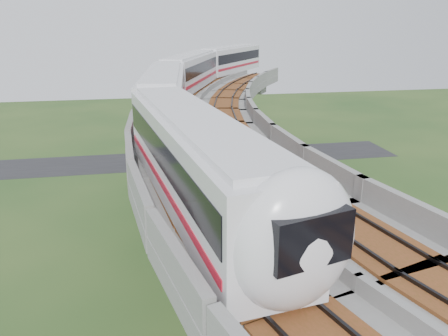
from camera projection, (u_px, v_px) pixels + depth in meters
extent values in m
plane|color=#23441B|center=(206.00, 293.00, 29.25)|extent=(160.00, 160.00, 0.00)
cube|color=gray|center=(413.00, 287.00, 29.82)|extent=(18.00, 26.00, 0.04)
cube|color=#232326|center=(173.00, 160.00, 57.18)|extent=(60.00, 8.00, 0.03)
cube|color=#99968E|center=(238.00, 123.00, 59.10)|extent=(2.86, 2.93, 8.40)
cube|color=#99968E|center=(238.00, 87.00, 57.56)|extent=(7.21, 5.74, 1.20)
cube|color=#99968E|center=(198.00, 180.00, 37.76)|extent=(2.35, 2.51, 8.40)
cube|color=#99968E|center=(197.00, 126.00, 36.22)|extent=(7.31, 3.58, 1.20)
cube|color=#99968E|center=(265.00, 248.00, 16.82)|extent=(7.31, 3.58, 1.20)
cube|color=gray|center=(224.00, 86.00, 51.83)|extent=(16.42, 20.91, 0.80)
cube|color=gray|center=(190.00, 77.00, 52.64)|extent=(8.66, 17.08, 1.00)
cube|color=gray|center=(260.00, 79.00, 50.45)|extent=(8.66, 17.08, 1.00)
cube|color=brown|center=(206.00, 81.00, 52.25)|extent=(10.68, 18.08, 0.12)
cube|color=black|center=(206.00, 80.00, 52.21)|extent=(9.69, 17.59, 0.12)
cube|color=brown|center=(242.00, 82.00, 51.12)|extent=(10.68, 18.08, 0.12)
cube|color=black|center=(242.00, 81.00, 51.08)|extent=(9.69, 17.59, 0.12)
cube|color=gray|center=(196.00, 118.00, 34.66)|extent=(11.77, 20.03, 0.80)
cube|color=gray|center=(141.00, 107.00, 34.24)|extent=(3.22, 18.71, 1.00)
cube|color=gray|center=(250.00, 106.00, 34.51)|extent=(3.22, 18.71, 1.00)
cube|color=brown|center=(168.00, 112.00, 34.45)|extent=(5.44, 19.05, 0.12)
cube|color=black|center=(168.00, 111.00, 34.41)|extent=(4.35, 18.88, 0.12)
cube|color=brown|center=(224.00, 112.00, 34.58)|extent=(5.44, 19.05, 0.12)
cube|color=black|center=(224.00, 110.00, 34.55)|extent=(4.35, 18.88, 0.12)
cube|color=gray|center=(252.00, 211.00, 17.67)|extent=(11.77, 20.03, 0.80)
cube|color=gray|center=(145.00, 205.00, 16.03)|extent=(3.22, 18.71, 1.00)
cube|color=gray|center=(345.00, 178.00, 18.73)|extent=(3.22, 18.71, 1.00)
cube|color=brown|center=(200.00, 208.00, 16.83)|extent=(5.44, 19.05, 0.12)
cube|color=black|center=(200.00, 205.00, 16.79)|extent=(4.35, 18.88, 0.12)
cube|color=brown|center=(301.00, 194.00, 18.21)|extent=(5.44, 19.05, 0.12)
cube|color=black|center=(301.00, 191.00, 18.17)|extent=(4.35, 18.88, 0.12)
cube|color=silver|center=(195.00, 160.00, 16.70)|extent=(4.84, 15.23, 3.20)
cube|color=silver|center=(195.00, 117.00, 16.16)|extent=(4.19, 14.41, 0.22)
cube|color=black|center=(195.00, 149.00, 16.56)|extent=(4.81, 14.65, 1.15)
cube|color=#B31123|center=(196.00, 179.00, 16.94)|extent=(4.81, 14.65, 0.30)
cube|color=black|center=(196.00, 196.00, 17.17)|extent=(3.72, 12.89, 0.28)
cube|color=silver|center=(164.00, 96.00, 31.13)|extent=(4.27, 15.20, 3.20)
cube|color=silver|center=(163.00, 71.00, 30.59)|extent=(3.66, 14.40, 0.22)
cube|color=black|center=(164.00, 89.00, 30.99)|extent=(4.27, 14.61, 1.15)
cube|color=#B31123|center=(165.00, 106.00, 31.37)|extent=(4.27, 14.61, 0.30)
cube|color=black|center=(165.00, 116.00, 31.60)|extent=(3.24, 12.88, 0.28)
cube|color=silver|center=(190.00, 72.00, 45.86)|extent=(7.77, 15.00, 3.20)
cube|color=silver|center=(190.00, 55.00, 45.31)|extent=(7.00, 14.11, 0.22)
cube|color=black|center=(190.00, 67.00, 45.71)|extent=(7.62, 14.46, 1.15)
cube|color=#B31123|center=(191.00, 79.00, 46.10)|extent=(7.62, 14.46, 0.30)
cube|color=black|center=(191.00, 86.00, 46.32)|extent=(6.23, 12.61, 0.28)
cube|color=silver|center=(231.00, 60.00, 59.95)|extent=(10.78, 13.86, 3.20)
cube|color=silver|center=(231.00, 47.00, 59.40)|extent=(9.91, 12.93, 0.22)
cube|color=black|center=(231.00, 56.00, 59.81)|extent=(10.49, 13.40, 1.15)
cube|color=#B31123|center=(231.00, 65.00, 60.19)|extent=(10.49, 13.40, 0.30)
cube|color=black|center=(231.00, 70.00, 60.42)|extent=(8.84, 11.55, 0.28)
ellipsoid|color=silver|center=(294.00, 241.00, 10.29)|extent=(3.69, 2.62, 3.64)
cylinder|color=#2D382D|center=(288.00, 176.00, 49.11)|extent=(0.08, 0.08, 1.50)
cube|color=#2D382D|center=(288.00, 183.00, 46.80)|extent=(1.69, 4.77, 1.40)
cylinder|color=#2D382D|center=(288.00, 192.00, 44.48)|extent=(0.08, 0.08, 1.50)
cube|color=#2D382D|center=(289.00, 201.00, 42.14)|extent=(1.23, 4.91, 1.40)
cylinder|color=#2D382D|center=(292.00, 212.00, 39.80)|extent=(0.08, 0.08, 1.50)
cube|color=#2D382D|center=(297.00, 224.00, 37.46)|extent=(0.75, 4.99, 1.40)
cylinder|color=#2D382D|center=(304.00, 238.00, 35.13)|extent=(0.08, 0.08, 1.50)
cube|color=#2D382D|center=(313.00, 253.00, 32.80)|extent=(0.27, 5.04, 1.40)
cylinder|color=#2D382D|center=(326.00, 270.00, 30.49)|extent=(0.08, 0.08, 1.50)
cube|color=#2D382D|center=(342.00, 291.00, 28.20)|extent=(0.27, 5.04, 1.40)
cylinder|color=#2D382D|center=(363.00, 314.00, 25.94)|extent=(0.08, 0.08, 1.50)
cylinder|color=#382314|center=(273.00, 164.00, 53.70)|extent=(0.18, 0.18, 1.23)
ellipsoid|color=#173A12|center=(274.00, 152.00, 53.21)|extent=(3.12, 3.12, 2.65)
cylinder|color=#382314|center=(267.00, 189.00, 45.85)|extent=(0.18, 0.18, 1.00)
ellipsoid|color=#173A12|center=(267.00, 178.00, 45.46)|extent=(2.45, 2.45, 2.08)
cylinder|color=#382314|center=(278.00, 212.00, 39.75)|extent=(0.18, 0.18, 1.54)
ellipsoid|color=#173A12|center=(279.00, 196.00, 39.23)|extent=(2.83, 2.83, 2.41)
cylinder|color=#382314|center=(291.00, 263.00, 31.75)|extent=(0.18, 0.18, 1.18)
ellipsoid|color=#173A12|center=(292.00, 248.00, 31.35)|extent=(2.23, 2.23, 1.90)
cylinder|color=#382314|center=(327.00, 300.00, 27.39)|extent=(0.18, 0.18, 1.32)
ellipsoid|color=#173A12|center=(329.00, 281.00, 26.95)|extent=(2.42, 2.42, 2.05)
imported|color=black|center=(332.00, 230.00, 36.56)|extent=(4.46, 2.21, 1.25)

